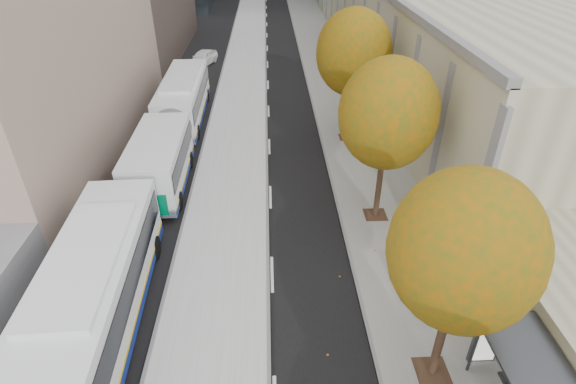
{
  "coord_description": "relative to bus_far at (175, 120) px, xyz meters",
  "views": [
    {
      "loc": [
        -1.61,
        3.81,
        13.14
      ],
      "look_at": [
        -0.86,
        20.52,
        2.5
      ],
      "focal_mm": 28.0,
      "sensor_mm": 36.0,
      "label": 1
    }
  ],
  "objects": [
    {
      "name": "bus_platform",
      "position": [
        3.75,
        4.29,
        -1.56
      ],
      "size": [
        4.25,
        150.0,
        0.15
      ],
      "primitive_type": "cube",
      "color": "#B5B5B5",
      "rests_on": "ground"
    },
    {
      "name": "sidewalk",
      "position": [
        11.75,
        4.29,
        -1.59
      ],
      "size": [
        4.75,
        150.0,
        0.08
      ],
      "primitive_type": "cube",
      "color": "gray",
      "rests_on": "ground"
    },
    {
      "name": "tree_c",
      "position": [
        11.22,
        -17.71,
        3.62
      ],
      "size": [
        4.2,
        4.2,
        7.28
      ],
      "color": "#2D2116",
      "rests_on": "sidewalk"
    },
    {
      "name": "tree_d",
      "position": [
        11.22,
        -8.71,
        3.84
      ],
      "size": [
        4.4,
        4.4,
        7.6
      ],
      "color": "#2D2116",
      "rests_on": "sidewalk"
    },
    {
      "name": "tree_e",
      "position": [
        11.22,
        0.29,
        4.05
      ],
      "size": [
        4.6,
        4.6,
        7.92
      ],
      "color": "#2D2116",
      "rests_on": "sidewalk"
    },
    {
      "name": "bus_far",
      "position": [
        0.0,
        0.0,
        0.0
      ],
      "size": [
        2.89,
        17.94,
        2.98
      ],
      "rotation": [
        0.0,
        0.0,
        0.01
      ],
      "color": "white",
      "rests_on": "ground"
    },
    {
      "name": "distant_car",
      "position": [
        -0.34,
        17.42,
        -0.93
      ],
      "size": [
        2.92,
        4.41,
        1.39
      ],
      "primitive_type": "imported",
      "rotation": [
        0.0,
        0.0,
        -0.34
      ],
      "color": "white",
      "rests_on": "ground"
    }
  ]
}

